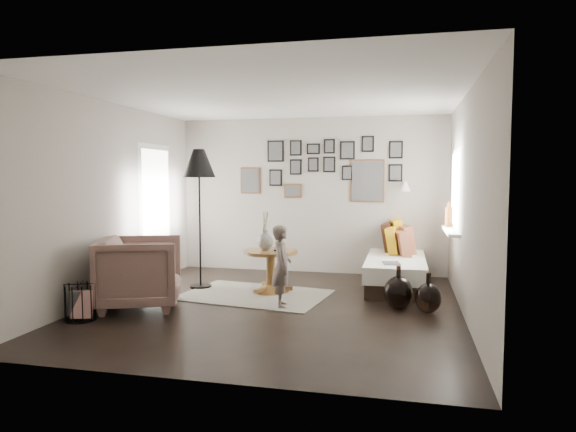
% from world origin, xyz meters
% --- Properties ---
extents(ground, '(4.80, 4.80, 0.00)m').
position_xyz_m(ground, '(0.00, 0.00, 0.00)').
color(ground, black).
rests_on(ground, ground).
extents(wall_back, '(4.50, 0.00, 4.50)m').
position_xyz_m(wall_back, '(0.00, 2.40, 1.30)').
color(wall_back, '#A2998E').
rests_on(wall_back, ground).
extents(wall_front, '(4.50, 0.00, 4.50)m').
position_xyz_m(wall_front, '(0.00, -2.40, 1.30)').
color(wall_front, '#A2998E').
rests_on(wall_front, ground).
extents(wall_left, '(0.00, 4.80, 4.80)m').
position_xyz_m(wall_left, '(-2.25, 0.00, 1.30)').
color(wall_left, '#A2998E').
rests_on(wall_left, ground).
extents(wall_right, '(0.00, 4.80, 4.80)m').
position_xyz_m(wall_right, '(2.25, 0.00, 1.30)').
color(wall_right, '#A2998E').
rests_on(wall_right, ground).
extents(ceiling, '(4.80, 4.80, 0.00)m').
position_xyz_m(ceiling, '(0.00, 0.00, 2.60)').
color(ceiling, white).
rests_on(ceiling, wall_back).
extents(door_left, '(0.00, 2.14, 2.14)m').
position_xyz_m(door_left, '(-2.23, 1.20, 1.05)').
color(door_left, white).
rests_on(door_left, wall_left).
extents(window_right, '(0.15, 1.32, 1.30)m').
position_xyz_m(window_right, '(2.18, 1.34, 0.93)').
color(window_right, white).
rests_on(window_right, wall_right).
extents(gallery_wall, '(2.74, 0.03, 1.08)m').
position_xyz_m(gallery_wall, '(0.29, 2.38, 1.74)').
color(gallery_wall, brown).
rests_on(gallery_wall, wall_back).
extents(wall_sconce, '(0.18, 0.36, 0.16)m').
position_xyz_m(wall_sconce, '(1.55, 2.13, 1.46)').
color(wall_sconce, white).
rests_on(wall_sconce, wall_back).
extents(rug, '(2.09, 1.61, 0.01)m').
position_xyz_m(rug, '(-0.42, 0.53, 0.01)').
color(rug, beige).
rests_on(rug, ground).
extents(pedestal_table, '(0.75, 0.75, 0.59)m').
position_xyz_m(pedestal_table, '(-0.26, 0.76, 0.27)').
color(pedestal_table, brown).
rests_on(pedestal_table, ground).
extents(vase, '(0.22, 0.22, 0.54)m').
position_xyz_m(vase, '(-0.34, 0.78, 0.76)').
color(vase, black).
rests_on(vase, pedestal_table).
extents(candles, '(0.13, 0.13, 0.28)m').
position_xyz_m(candles, '(-0.15, 0.76, 0.73)').
color(candles, black).
rests_on(candles, pedestal_table).
extents(daybed, '(0.85, 2.00, 0.95)m').
position_xyz_m(daybed, '(1.44, 1.59, 0.30)').
color(daybed, black).
rests_on(daybed, ground).
extents(magazine_on_daybed, '(0.26, 0.33, 0.02)m').
position_xyz_m(magazine_on_daybed, '(1.39, 0.95, 0.45)').
color(magazine_on_daybed, black).
rests_on(magazine_on_daybed, daybed).
extents(armchair, '(1.24, 1.23, 0.88)m').
position_xyz_m(armchair, '(-1.61, -0.42, 0.44)').
color(armchair, '#74564E').
rests_on(armchair, ground).
extents(armchair_cushion, '(0.51, 0.52, 0.18)m').
position_xyz_m(armchair_cushion, '(-1.58, -0.37, 0.48)').
color(armchair_cushion, white).
rests_on(armchair_cushion, armchair).
extents(floor_lamp, '(0.47, 0.47, 2.01)m').
position_xyz_m(floor_lamp, '(-1.34, 0.82, 1.74)').
color(floor_lamp, black).
rests_on(floor_lamp, ground).
extents(magazine_basket, '(0.44, 0.44, 0.41)m').
position_xyz_m(magazine_basket, '(-2.00, -1.08, 0.20)').
color(magazine_basket, black).
rests_on(magazine_basket, ground).
extents(demijohn_large, '(0.35, 0.35, 0.53)m').
position_xyz_m(demijohn_large, '(1.50, 0.24, 0.21)').
color(demijohn_large, black).
rests_on(demijohn_large, ground).
extents(demijohn_small, '(0.31, 0.31, 0.48)m').
position_xyz_m(demijohn_small, '(1.85, 0.12, 0.18)').
color(demijohn_small, black).
rests_on(demijohn_small, ground).
extents(child, '(0.35, 0.43, 1.02)m').
position_xyz_m(child, '(0.08, 0.01, 0.51)').
color(child, '#5F514B').
rests_on(child, ground).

